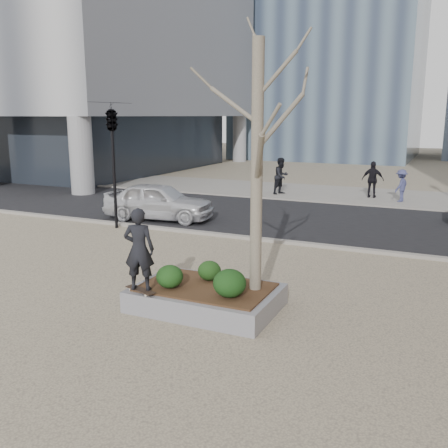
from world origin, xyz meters
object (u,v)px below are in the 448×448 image
at_px(skateboard, 141,291).
at_px(skateboarder, 139,249).
at_px(police_car, 159,201).
at_px(planter, 206,298).

distance_m(skateboard, skateboarder, 0.89).
bearing_deg(police_car, planter, -150.10).
relative_size(skateboard, police_car, 0.18).
bearing_deg(planter, skateboard, -143.22).
bearing_deg(skateboarder, police_car, -78.31).
relative_size(planter, skateboard, 3.85).
height_order(skateboard, skateboarder, skateboarder).
height_order(planter, skateboard, skateboard).
bearing_deg(planter, police_car, 127.98).
bearing_deg(skateboard, police_car, 138.24).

